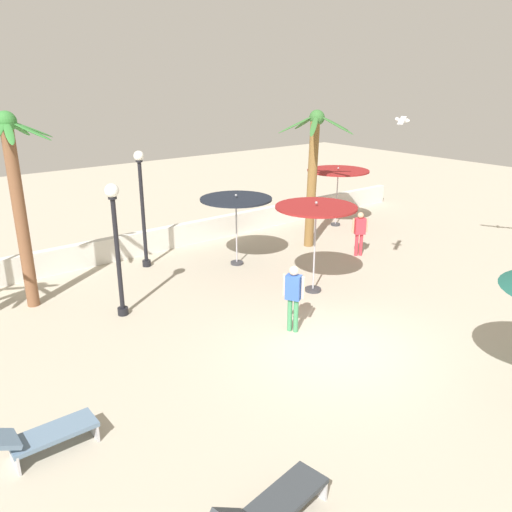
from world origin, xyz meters
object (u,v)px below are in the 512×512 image
(patio_umbrella_0, at_px, (338,173))
(palm_tree_2, at_px, (16,190))
(patio_umbrella_1, at_px, (316,213))
(seagull_1, at_px, (403,120))
(lounge_chair_0, at_px, (39,435))
(lounge_chair_1, at_px, (274,505))
(patio_umbrella_3, at_px, (236,202))
(palm_tree_1, at_px, (313,164))
(guest_0, at_px, (360,230))
(guest_1, at_px, (293,292))
(lamp_post_2, at_px, (142,203))
(lamp_post_1, at_px, (116,237))

(patio_umbrella_0, xyz_separation_m, palm_tree_2, (-12.48, -0.42, 1.01))
(patio_umbrella_0, relative_size, palm_tree_2, 0.49)
(patio_umbrella_1, height_order, seagull_1, seagull_1)
(patio_umbrella_0, xyz_separation_m, lounge_chair_0, (-14.19, -6.73, -1.83))
(patio_umbrella_0, distance_m, lounge_chair_1, 15.95)
(patio_umbrella_3, bearing_deg, patio_umbrella_0, 11.53)
(palm_tree_2, bearing_deg, patio_umbrella_0, 1.93)
(palm_tree_1, relative_size, palm_tree_2, 0.94)
(patio_umbrella_0, relative_size, guest_0, 1.61)
(lounge_chair_0, distance_m, seagull_1, 10.93)
(patio_umbrella_3, xyz_separation_m, guest_1, (-1.79, -4.76, -1.08))
(patio_umbrella_0, height_order, patio_umbrella_1, patio_umbrella_1)
(patio_umbrella_1, relative_size, guest_1, 1.57)
(patio_umbrella_0, bearing_deg, patio_umbrella_3, -168.47)
(guest_0, bearing_deg, palm_tree_1, 104.49)
(lounge_chair_1, bearing_deg, lamp_post_2, 71.85)
(lounge_chair_1, bearing_deg, seagull_1, 28.06)
(lamp_post_1, distance_m, lounge_chair_0, 5.68)
(patio_umbrella_0, bearing_deg, seagull_1, -125.10)
(lamp_post_1, height_order, lounge_chair_0, lamp_post_1)
(palm_tree_1, xyz_separation_m, palm_tree_2, (-9.76, 0.88, 0.22))
(patio_umbrella_1, distance_m, guest_1, 2.97)
(lounge_chair_1, bearing_deg, patio_umbrella_3, 56.35)
(palm_tree_2, height_order, lounge_chair_0, palm_tree_2)
(palm_tree_2, bearing_deg, patio_umbrella_1, -31.07)
(patio_umbrella_0, bearing_deg, lounge_chair_1, -139.75)
(palm_tree_2, bearing_deg, guest_1, -50.65)
(palm_tree_2, height_order, guest_0, palm_tree_2)
(patio_umbrella_1, xyz_separation_m, patio_umbrella_3, (-0.40, 3.25, -0.25))
(palm_tree_1, bearing_deg, guest_1, -137.71)
(lamp_post_2, relative_size, lounge_chair_1, 1.96)
(lounge_chair_1, bearing_deg, palm_tree_2, 92.26)
(palm_tree_1, bearing_deg, patio_umbrella_0, 25.54)
(lounge_chair_0, height_order, lounge_chair_1, lounge_chair_1)
(patio_umbrella_3, relative_size, guest_1, 1.39)
(lounge_chair_0, bearing_deg, patio_umbrella_1, 14.73)
(patio_umbrella_0, xyz_separation_m, guest_1, (-7.90, -6.01, -1.19))
(lounge_chair_0, height_order, seagull_1, seagull_1)
(lamp_post_1, distance_m, guest_0, 8.68)
(lounge_chair_1, bearing_deg, lounge_chair_0, 120.80)
(palm_tree_2, relative_size, guest_0, 3.31)
(lamp_post_1, xyz_separation_m, guest_0, (8.57, -0.68, -1.20))
(lamp_post_1, bearing_deg, palm_tree_2, 128.76)
(palm_tree_1, bearing_deg, lamp_post_2, 163.30)
(palm_tree_2, distance_m, guest_0, 10.86)
(guest_1, height_order, seagull_1, seagull_1)
(patio_umbrella_3, xyz_separation_m, lamp_post_1, (-4.69, -1.27, 0.02))
(seagull_1, bearing_deg, guest_0, 54.68)
(patio_umbrella_0, distance_m, guest_0, 4.11)
(lamp_post_1, distance_m, guest_1, 4.67)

